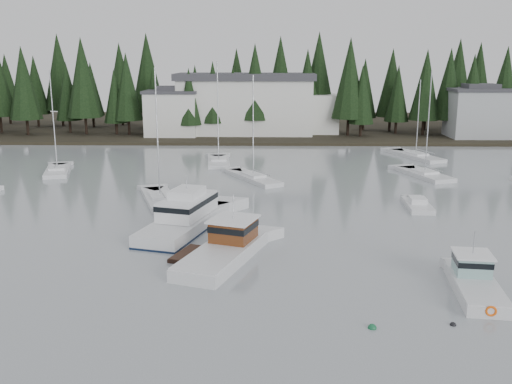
% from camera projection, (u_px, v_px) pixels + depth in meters
% --- Properties ---
extents(ground, '(260.00, 260.00, 0.00)m').
position_uv_depth(ground, '(285.00, 381.00, 25.52)').
color(ground, gray).
rests_on(ground, ground).
extents(far_shore_land, '(240.00, 54.00, 1.00)m').
position_uv_depth(far_shore_land, '(272.00, 127.00, 119.91)').
color(far_shore_land, black).
rests_on(far_shore_land, ground).
extents(conifer_treeline, '(200.00, 22.00, 20.00)m').
position_uv_depth(conifer_treeline, '(272.00, 133.00, 109.21)').
color(conifer_treeline, black).
rests_on(conifer_treeline, ground).
extents(house_west, '(9.54, 7.42, 8.75)m').
position_uv_depth(house_west, '(172.00, 112.00, 101.70)').
color(house_west, silver).
rests_on(house_west, ground).
extents(house_east_a, '(10.60, 8.48, 9.25)m').
position_uv_depth(house_east_a, '(479.00, 112.00, 99.55)').
color(house_east_a, '#999EA0').
rests_on(house_east_a, ground).
extents(harbor_inn, '(29.50, 11.50, 10.90)m').
position_uv_depth(harbor_inn, '(256.00, 104.00, 104.38)').
color(harbor_inn, silver).
rests_on(harbor_inn, ground).
extents(lobster_boat_brown, '(7.17, 10.72, 5.03)m').
position_uv_depth(lobster_boat_brown, '(224.00, 251.00, 41.06)').
color(lobster_boat_brown, silver).
rests_on(lobster_boat_brown, ground).
extents(cabin_cruiser_center, '(6.98, 12.77, 5.24)m').
position_uv_depth(cabin_cruiser_center, '(186.00, 220.00, 48.20)').
color(cabin_cruiser_center, silver).
rests_on(cabin_cruiser_center, ground).
extents(lobster_boat_teal, '(3.42, 7.54, 4.05)m').
position_uv_depth(lobster_boat_teal, '(475.00, 284.00, 35.29)').
color(lobster_boat_teal, silver).
rests_on(lobster_boat_teal, ground).
extents(sailboat_0, '(4.87, 8.78, 13.26)m').
position_uv_depth(sailboat_0, '(58.00, 172.00, 71.89)').
color(sailboat_0, silver).
rests_on(sailboat_0, ground).
extents(sailboat_1, '(6.44, 11.08, 11.68)m').
position_uv_depth(sailboat_1, '(416.00, 157.00, 82.80)').
color(sailboat_1, silver).
rests_on(sailboat_1, ground).
extents(sailboat_3, '(5.65, 9.75, 13.77)m').
position_uv_depth(sailboat_3, '(160.00, 200.00, 57.55)').
color(sailboat_3, silver).
rests_on(sailboat_3, ground).
extents(sailboat_4, '(3.80, 9.09, 14.30)m').
position_uv_depth(sailboat_4, '(219.00, 163.00, 78.15)').
color(sailboat_4, silver).
rests_on(sailboat_4, ground).
extents(sailboat_6, '(7.12, 10.02, 12.76)m').
position_uv_depth(sailboat_6, '(253.00, 179.00, 67.67)').
color(sailboat_6, silver).
rests_on(sailboat_6, ground).
extents(sailboat_8, '(5.55, 9.35, 13.11)m').
position_uv_depth(sailboat_8, '(425.00, 176.00, 69.64)').
color(sailboat_8, silver).
rests_on(sailboat_8, ground).
extents(runabout_1, '(2.45, 5.71, 1.42)m').
position_uv_depth(runabout_1, '(418.00, 206.00, 55.00)').
color(runabout_1, silver).
rests_on(runabout_1, ground).
extents(mooring_buoy_green, '(0.48, 0.48, 0.48)m').
position_uv_depth(mooring_buoy_green, '(372.00, 328.00, 30.54)').
color(mooring_buoy_green, '#145933').
rests_on(mooring_buoy_green, ground).
extents(mooring_buoy_dark, '(0.36, 0.36, 0.36)m').
position_uv_depth(mooring_buoy_dark, '(453.00, 325.00, 30.88)').
color(mooring_buoy_dark, black).
rests_on(mooring_buoy_dark, ground).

